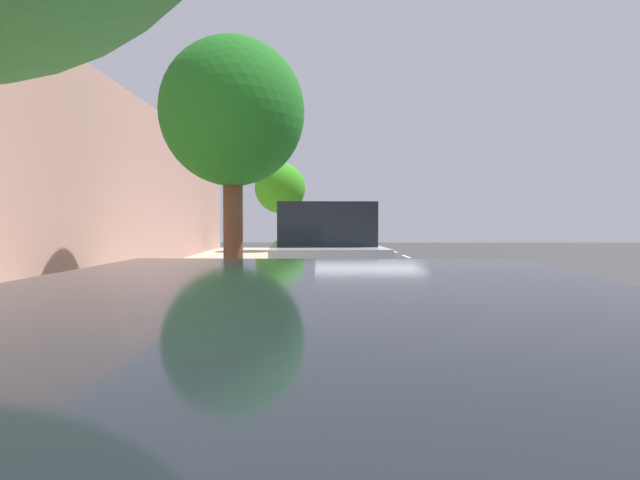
{
  "coord_description": "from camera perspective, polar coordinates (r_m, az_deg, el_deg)",
  "views": [
    {
      "loc": [
        1.13,
        12.75,
        1.68
      ],
      "look_at": [
        1.14,
        -1.48,
        1.16
      ],
      "focal_mm": 30.57,
      "sensor_mm": 36.0,
      "label": 1
    }
  ],
  "objects": [
    {
      "name": "ground",
      "position": [
        12.91,
        5.07,
        -5.39
      ],
      "size": [
        56.65,
        56.65,
        0.0
      ],
      "primitive_type": "plane",
      "color": "#373737"
    },
    {
      "name": "sidewalk",
      "position": [
        13.28,
        -14.65,
        -4.93
      ],
      "size": [
        4.49,
        35.41,
        0.15
      ],
      "primitive_type": "cube",
      "color": "tan",
      "rests_on": "ground"
    },
    {
      "name": "curb_edge",
      "position": [
        12.89,
        -4.55,
        -5.07
      ],
      "size": [
        0.16,
        35.41,
        0.15
      ],
      "primitive_type": "cube",
      "color": "gray",
      "rests_on": "ground"
    },
    {
      "name": "lane_stripe_centre",
      "position": [
        13.28,
        17.59,
        -5.26
      ],
      "size": [
        0.14,
        35.8,
        0.01
      ],
      "color": "white",
      "rests_on": "ground"
    },
    {
      "name": "lane_stripe_bike_edge",
      "position": [
        12.87,
        2.02,
        -5.39
      ],
      "size": [
        0.12,
        35.41,
        0.01
      ],
      "primitive_type": "cube",
      "color": "white",
      "rests_on": "ground"
    },
    {
      "name": "building_facade",
      "position": [
        14.07,
        -24.69,
        6.18
      ],
      "size": [
        0.5,
        35.41,
        5.46
      ],
      "primitive_type": "cube",
      "color": "tan",
      "rests_on": "ground"
    },
    {
      "name": "parked_pickup_black_nearest",
      "position": [
        21.76,
        -0.03,
        0.03
      ],
      "size": [
        2.21,
        5.38,
        1.95
      ],
      "color": "black",
      "rests_on": "ground"
    },
    {
      "name": "parked_suv_silver_second",
      "position": [
        10.52,
        0.25,
        -1.47
      ],
      "size": [
        2.17,
        4.8,
        1.99
      ],
      "color": "#B7BABF",
      "rests_on": "ground"
    },
    {
      "name": "bicycle_at_curb",
      "position": [
        14.59,
        -2.18,
        -3.03
      ],
      "size": [
        1.69,
        0.63,
        0.77
      ],
      "color": "black",
      "rests_on": "ground"
    },
    {
      "name": "cyclist_with_backpack",
      "position": [
        14.99,
        -2.97,
        -0.21
      ],
      "size": [
        0.5,
        0.59,
        1.76
      ],
      "color": "#C6B284",
      "rests_on": "ground"
    },
    {
      "name": "street_tree_near_cyclist",
      "position": [
        27.49,
        -4.2,
        5.41
      ],
      "size": [
        2.54,
        2.54,
        4.42
      ],
      "color": "#4A4A30",
      "rests_on": "sidewalk"
    },
    {
      "name": "street_tree_mid_block",
      "position": [
        12.97,
        -9.15,
        12.93
      ],
      "size": [
        3.31,
        3.31,
        5.72
      ],
      "color": "brown",
      "rests_on": "sidewalk"
    },
    {
      "name": "fire_hydrant",
      "position": [
        18.77,
        -4.42,
        -1.31
      ],
      "size": [
        0.22,
        0.22,
        0.84
      ],
      "color": "red",
      "rests_on": "sidewalk"
    }
  ]
}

